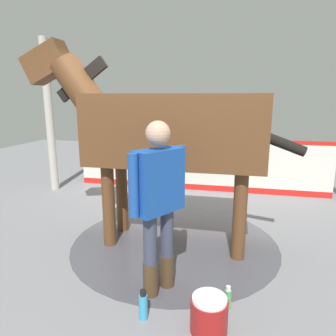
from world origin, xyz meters
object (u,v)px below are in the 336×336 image
bottle_shampoo (143,306)px  bottle_spray (228,298)px  handler (158,197)px  horse (165,129)px  wash_bucket (209,314)px

bottle_shampoo → bottle_spray: size_ratio=1.23×
bottle_shampoo → bottle_spray: bottle_shampoo is taller
handler → bottle_spray: (0.11, 0.69, -0.87)m
handler → bottle_shampoo: size_ratio=6.09×
horse → bottle_spray: (1.15, 0.90, -1.40)m
horse → handler: bearing=99.6°
wash_bucket → bottle_spray: wash_bucket is taller
horse → bottle_spray: size_ratio=15.71×
horse → bottle_shampoo: horse is taller
horse → wash_bucket: bearing=115.5°
horse → bottle_shampoo: bearing=95.7°
wash_bucket → bottle_spray: (-0.32, 0.13, -0.05)m
bottle_shampoo → bottle_spray: bearing=114.8°
horse → wash_bucket: (1.48, 0.77, -1.34)m
horse → handler: size_ratio=2.09×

